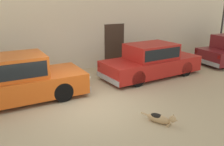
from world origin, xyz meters
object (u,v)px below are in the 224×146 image
object	(u,v)px
stray_dog_spotted	(160,118)
parked_sedan_second	(151,60)
street_lamp	(223,17)
parked_sedan_nearest	(13,79)

from	to	relation	value
stray_dog_spotted	parked_sedan_second	bearing A→B (deg)	118.50
stray_dog_spotted	street_lamp	world-z (taller)	street_lamp
stray_dog_spotted	street_lamp	xyz separation A→B (m)	(8.22, 4.96, 2.15)
parked_sedan_nearest	parked_sedan_second	world-z (taller)	parked_sedan_nearest
parked_sedan_nearest	street_lamp	bearing A→B (deg)	5.83
parked_sedan_nearest	street_lamp	size ratio (longest dim) A/B	1.35
parked_sedan_nearest	stray_dog_spotted	size ratio (longest dim) A/B	4.89
parked_sedan_second	street_lamp	distance (m)	6.24
parked_sedan_second	stray_dog_spotted	xyz separation A→B (m)	(-2.33, -3.66, -0.56)
parked_sedan_nearest	stray_dog_spotted	xyz separation A→B (m)	(3.35, -3.50, -0.61)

